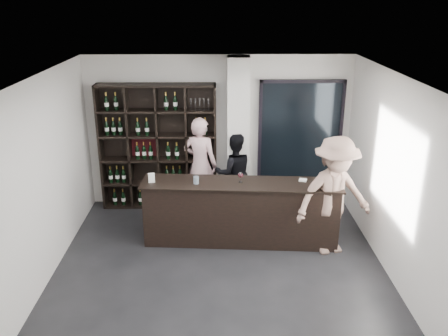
{
  "coord_description": "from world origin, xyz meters",
  "views": [
    {
      "loc": [
        -0.03,
        -5.98,
        3.94
      ],
      "look_at": [
        0.07,
        1.1,
        1.32
      ],
      "focal_mm": 38.0,
      "sensor_mm": 36.0,
      "label": 1
    }
  ],
  "objects_px": {
    "taster_pink": "(200,164)",
    "taster_black": "(234,173)",
    "tasting_counter": "(241,212)",
    "customer": "(334,196)",
    "wine_shelf": "(158,147)"
  },
  "relations": [
    {
      "from": "tasting_counter",
      "to": "wine_shelf",
      "type": "bearing_deg",
      "value": 139.71
    },
    {
      "from": "tasting_counter",
      "to": "customer",
      "type": "xyz_separation_m",
      "value": [
        1.43,
        -0.35,
        0.43
      ]
    },
    {
      "from": "wine_shelf",
      "to": "taster_black",
      "type": "relative_size",
      "value": 1.56
    },
    {
      "from": "wine_shelf",
      "to": "customer",
      "type": "bearing_deg",
      "value": -31.68
    },
    {
      "from": "taster_black",
      "to": "customer",
      "type": "relative_size",
      "value": 0.8
    },
    {
      "from": "wine_shelf",
      "to": "tasting_counter",
      "type": "distance_m",
      "value": 2.2
    },
    {
      "from": "tasting_counter",
      "to": "customer",
      "type": "bearing_deg",
      "value": -9.52
    },
    {
      "from": "tasting_counter",
      "to": "customer",
      "type": "height_order",
      "value": "customer"
    },
    {
      "from": "wine_shelf",
      "to": "tasting_counter",
      "type": "height_order",
      "value": "wine_shelf"
    },
    {
      "from": "taster_pink",
      "to": "taster_black",
      "type": "distance_m",
      "value": 0.67
    },
    {
      "from": "taster_black",
      "to": "tasting_counter",
      "type": "bearing_deg",
      "value": 86.57
    },
    {
      "from": "taster_pink",
      "to": "customer",
      "type": "distance_m",
      "value": 2.7
    },
    {
      "from": "taster_pink",
      "to": "taster_black",
      "type": "relative_size",
      "value": 1.18
    },
    {
      "from": "wine_shelf",
      "to": "taster_pink",
      "type": "bearing_deg",
      "value": -11.77
    },
    {
      "from": "tasting_counter",
      "to": "taster_pink",
      "type": "distance_m",
      "value": 1.53
    }
  ]
}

